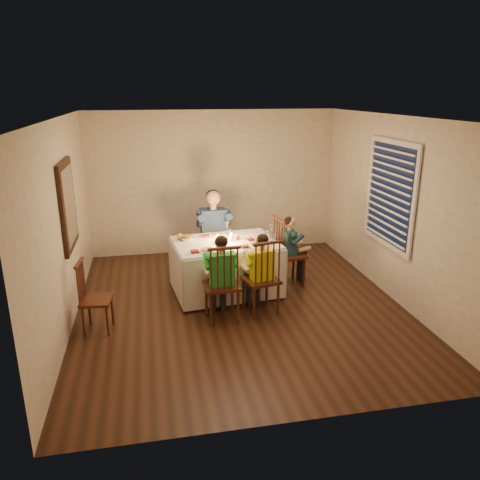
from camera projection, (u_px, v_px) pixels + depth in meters
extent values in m
plane|color=black|center=(240.00, 306.00, 6.65)|extent=(5.00, 5.00, 0.00)
cube|color=beige|center=(63.00, 226.00, 5.83)|extent=(0.02, 5.00, 2.60)
cube|color=beige|center=(394.00, 209.00, 6.67)|extent=(0.02, 5.00, 2.60)
cube|color=beige|center=(213.00, 183.00, 8.59)|extent=(4.50, 0.02, 2.60)
plane|color=white|center=(240.00, 117.00, 5.85)|extent=(5.00, 5.00, 0.00)
cube|color=silver|center=(225.00, 243.00, 6.88)|extent=(1.59, 1.22, 0.04)
cube|color=silver|center=(216.00, 255.00, 7.49)|extent=(1.52, 0.19, 0.73)
cube|color=silver|center=(236.00, 280.00, 6.51)|extent=(1.52, 0.19, 0.73)
cube|color=silver|center=(272.00, 262.00, 7.21)|extent=(0.14, 1.09, 0.73)
cube|color=silver|center=(176.00, 273.00, 6.78)|extent=(0.14, 1.09, 0.73)
cylinder|color=white|center=(217.00, 235.00, 7.16)|extent=(0.29, 0.29, 0.02)
cylinder|color=white|center=(208.00, 251.00, 6.47)|extent=(0.29, 0.29, 0.02)
cylinder|color=white|center=(257.00, 246.00, 6.68)|extent=(0.29, 0.29, 0.02)
cylinder|color=white|center=(261.00, 238.00, 7.00)|extent=(0.29, 0.29, 0.02)
cylinder|color=white|center=(218.00, 239.00, 6.83)|extent=(0.06, 0.06, 0.10)
cylinder|color=white|center=(231.00, 238.00, 6.89)|extent=(0.06, 0.06, 0.10)
sphere|color=yellow|center=(180.00, 237.00, 6.97)|extent=(0.09, 0.09, 0.09)
sphere|color=#EE5714|center=(237.00, 237.00, 6.97)|extent=(0.08, 0.08, 0.08)
imported|color=white|center=(186.00, 238.00, 6.95)|extent=(0.24, 0.24, 0.05)
cube|color=black|center=(68.00, 205.00, 6.06)|extent=(0.05, 0.95, 1.15)
cube|color=white|center=(70.00, 205.00, 6.06)|extent=(0.01, 0.78, 0.98)
cube|color=black|center=(391.00, 194.00, 6.70)|extent=(0.01, 1.20, 1.40)
cube|color=white|center=(390.00, 194.00, 6.69)|extent=(0.03, 1.34, 1.54)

